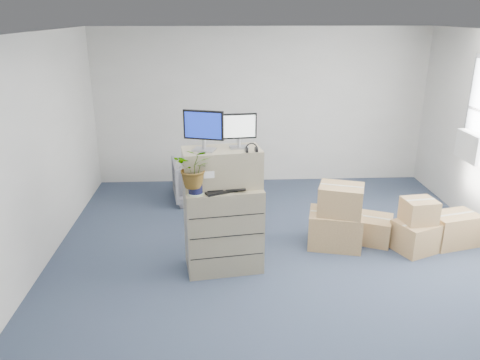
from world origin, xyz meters
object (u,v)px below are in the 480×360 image
keyboard (225,189)px  office_chair (197,178)px  filing_cabinet_lower (223,228)px  monitor_left (203,128)px  potted_plant (195,173)px  monitor_right (239,129)px  water_bottle (231,174)px

keyboard → office_chair: 2.49m
filing_cabinet_lower → monitor_left: (-0.21, -0.00, 1.25)m
monitor_left → potted_plant: size_ratio=0.83×
monitor_right → potted_plant: size_ratio=0.74×
filing_cabinet_lower → keyboard: (0.02, -0.11, 0.55)m
office_chair → water_bottle: bearing=94.4°
keyboard → office_chair: bearing=75.4°
potted_plant → office_chair: size_ratio=0.71×
monitor_left → potted_plant: monitor_left is taller
water_bottle → potted_plant: potted_plant is taller
filing_cabinet_lower → keyboard: 0.56m
filing_cabinet_lower → monitor_right: size_ratio=2.57×
water_bottle → potted_plant: bearing=-145.7°
monitor_right → water_bottle: 0.56m
water_bottle → potted_plant: size_ratio=0.46×
monitor_left → water_bottle: bearing=32.7°
monitor_left → keyboard: 0.75m
potted_plant → monitor_right: bearing=29.2°
monitor_left → monitor_right: bearing=29.6°
office_chair → monitor_right: bearing=96.8°
monitor_left → office_chair: monitor_left is taller
filing_cabinet_lower → water_bottle: 0.67m
potted_plant → office_chair: bearing=92.3°
potted_plant → office_chair: 2.62m
monitor_right → water_bottle: monitor_right is taller
filing_cabinet_lower → potted_plant: (-0.31, -0.20, 0.79)m
filing_cabinet_lower → keyboard: size_ratio=2.12×
water_bottle → office_chair: bearing=103.3°
water_bottle → potted_plant: 0.52m
monitor_left → water_bottle: 0.67m
monitor_left → monitor_right: 0.42m
monitor_left → keyboard: (0.23, -0.11, -0.70)m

